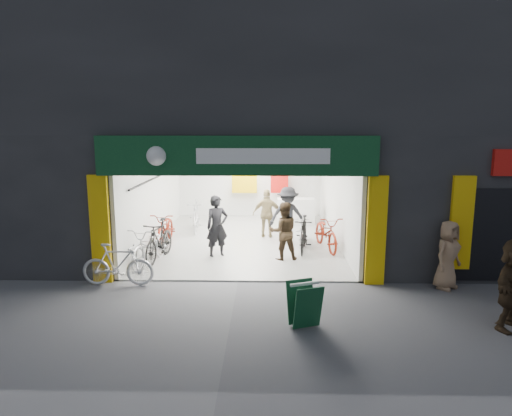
{
  "coord_description": "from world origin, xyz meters",
  "views": [
    {
      "loc": [
        0.68,
        -10.49,
        3.74
      ],
      "look_at": [
        0.4,
        1.5,
        1.55
      ],
      "focal_mm": 32.0,
      "sensor_mm": 36.0,
      "label": 1
    }
  ],
  "objects_px": {
    "pedestrian_near": "(448,255)",
    "sandwich_board": "(304,303)",
    "parked_bike": "(118,265)",
    "bike_right_front": "(304,234)",
    "bike_left_front": "(151,245)"
  },
  "relations": [
    {
      "from": "bike_left_front",
      "to": "parked_bike",
      "type": "xyz_separation_m",
      "value": [
        -0.36,
        -1.64,
        -0.03
      ]
    },
    {
      "from": "parked_bike",
      "to": "pedestrian_near",
      "type": "relative_size",
      "value": 1.06
    },
    {
      "from": "pedestrian_near",
      "to": "sandwich_board",
      "type": "distance_m",
      "value": 4.07
    },
    {
      "from": "bike_right_front",
      "to": "pedestrian_near",
      "type": "xyz_separation_m",
      "value": [
        3.05,
        -3.03,
        0.27
      ]
    },
    {
      "from": "pedestrian_near",
      "to": "bike_left_front",
      "type": "bearing_deg",
      "value": 128.64
    },
    {
      "from": "bike_left_front",
      "to": "sandwich_board",
      "type": "relative_size",
      "value": 2.45
    },
    {
      "from": "bike_left_front",
      "to": "sandwich_board",
      "type": "height_order",
      "value": "bike_left_front"
    },
    {
      "from": "bike_right_front",
      "to": "parked_bike",
      "type": "bearing_deg",
      "value": -137.91
    },
    {
      "from": "parked_bike",
      "to": "pedestrian_near",
      "type": "bearing_deg",
      "value": -89.52
    },
    {
      "from": "bike_right_front",
      "to": "pedestrian_near",
      "type": "height_order",
      "value": "pedestrian_near"
    },
    {
      "from": "pedestrian_near",
      "to": "sandwich_board",
      "type": "relative_size",
      "value": 1.91
    },
    {
      "from": "bike_right_front",
      "to": "sandwich_board",
      "type": "height_order",
      "value": "bike_right_front"
    },
    {
      "from": "sandwich_board",
      "to": "bike_right_front",
      "type": "bearing_deg",
      "value": 65.61
    },
    {
      "from": "bike_right_front",
      "to": "bike_left_front",
      "type": "bearing_deg",
      "value": -153.16
    },
    {
      "from": "parked_bike",
      "to": "sandwich_board",
      "type": "height_order",
      "value": "parked_bike"
    }
  ]
}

